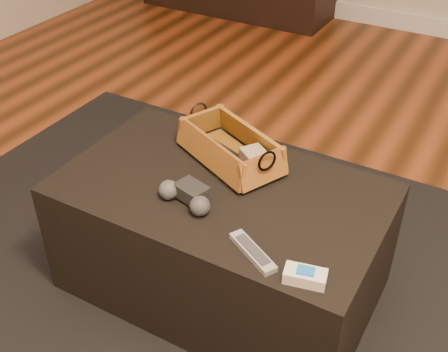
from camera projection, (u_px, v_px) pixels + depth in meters
The scene contains 10 objects.
floor at pixel (242, 289), 1.96m from camera, with size 5.00×5.50×0.01m, color brown.
baseboard at pixel (430, 26), 3.86m from camera, with size 5.00×0.04×0.12m, color white.
area_rug at pixel (215, 294), 1.93m from camera, with size 2.60×2.00×0.01m, color black.
ottoman at pixel (222, 238), 1.84m from camera, with size 1.00×0.60×0.42m, color black.
tv_remote at pixel (224, 153), 1.83m from camera, with size 0.20×0.04×0.02m, color black.
cloth_bundle at pixel (256, 160), 1.76m from camera, with size 0.10×0.07×0.06m, color tan.
wicker_basket at pixel (230, 149), 1.81m from camera, with size 0.41×0.33×0.13m.
game_controller at pixel (187, 195), 1.63m from camera, with size 0.19×0.12×0.06m.
silver_remote at pixel (253, 252), 1.47m from camera, with size 0.17×0.12×0.02m.
cream_gadget at pixel (305, 276), 1.38m from camera, with size 0.11×0.07×0.04m.
Camera 1 is at (0.62, -1.22, 1.45)m, focal length 45.00 mm.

